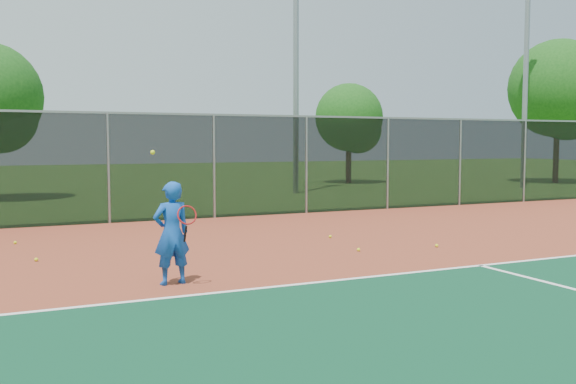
# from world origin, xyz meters

# --- Properties ---
(ground) EXTENTS (120.00, 120.00, 0.00)m
(ground) POSITION_xyz_m (0.00, 0.00, 0.00)
(ground) COLOR #2F5D1A
(ground) RESTS_ON ground
(court_apron) EXTENTS (30.00, 20.00, 0.02)m
(court_apron) POSITION_xyz_m (0.00, 2.00, 0.01)
(court_apron) COLOR brown
(court_apron) RESTS_ON ground
(fence_back) EXTENTS (30.00, 0.06, 3.03)m
(fence_back) POSITION_xyz_m (0.00, 12.00, 1.56)
(fence_back) COLOR black
(fence_back) RESTS_ON court_apron
(tennis_player) EXTENTS (0.63, 0.64, 2.09)m
(tennis_player) POSITION_xyz_m (-3.37, 3.87, 0.83)
(tennis_player) COLOR #134DB4
(tennis_player) RESTS_ON court_apron
(practice_ball_0) EXTENTS (0.07, 0.07, 0.07)m
(practice_ball_0) POSITION_xyz_m (2.58, 4.99, 0.06)
(practice_ball_0) COLOR #DAEB1B
(practice_ball_0) RESTS_ON court_apron
(practice_ball_1) EXTENTS (0.07, 0.07, 0.07)m
(practice_ball_1) POSITION_xyz_m (1.17, 7.08, 0.06)
(practice_ball_1) COLOR #DAEB1B
(practice_ball_1) RESTS_ON court_apron
(practice_ball_2) EXTENTS (0.07, 0.07, 0.07)m
(practice_ball_2) POSITION_xyz_m (0.82, 5.24, 0.06)
(practice_ball_2) COLOR #DAEB1B
(practice_ball_2) RESTS_ON court_apron
(practice_ball_3) EXTENTS (0.07, 0.07, 0.07)m
(practice_ball_3) POSITION_xyz_m (-5.47, 9.15, 0.06)
(practice_ball_3) COLOR #DAEB1B
(practice_ball_3) RESTS_ON court_apron
(practice_ball_4) EXTENTS (0.07, 0.07, 0.07)m
(practice_ball_4) POSITION_xyz_m (-5.18, 6.81, 0.06)
(practice_ball_4) COLOR #DAEB1B
(practice_ball_4) RESTS_ON court_apron
(floodlight_n) EXTENTS (0.90, 0.40, 13.27)m
(floodlight_n) POSITION_xyz_m (6.12, 19.29, 7.42)
(floodlight_n) COLOR gray
(floodlight_n) RESTS_ON ground
(floodlight_ne) EXTENTS (0.90, 0.40, 13.27)m
(floodlight_ne) POSITION_xyz_m (17.46, 17.52, 7.42)
(floodlight_ne) COLOR gray
(floodlight_ne) RESTS_ON ground
(tree_back_mid) EXTENTS (3.66, 3.66, 5.38)m
(tree_back_mid) POSITION_xyz_m (11.79, 24.27, 3.37)
(tree_back_mid) COLOR #332012
(tree_back_mid) RESTS_ON ground
(tree_back_right) EXTENTS (5.27, 5.27, 7.75)m
(tree_back_right) POSITION_xyz_m (22.13, 19.67, 4.86)
(tree_back_right) COLOR #332012
(tree_back_right) RESTS_ON ground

